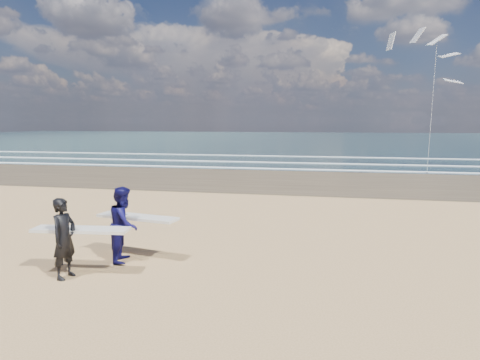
# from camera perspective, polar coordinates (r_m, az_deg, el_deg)

# --- Properties ---
(ocean) EXTENTS (220.00, 100.00, 0.02)m
(ocean) POSITION_cam_1_polar(r_m,az_deg,el_deg) (81.10, 21.45, 4.91)
(ocean) COLOR #172D34
(ocean) RESTS_ON ground
(surfer_near) EXTENTS (2.25, 1.09, 1.82)m
(surfer_near) POSITION_cam_1_polar(r_m,az_deg,el_deg) (10.39, -22.14, -7.07)
(surfer_near) COLOR black
(surfer_near) RESTS_ON ground
(surfer_far) EXTENTS (2.26, 1.33, 1.89)m
(surfer_far) POSITION_cam_1_polar(r_m,az_deg,el_deg) (11.15, -15.10, -5.62)
(surfer_far) COLOR #0E0C44
(surfer_far) RESTS_ON ground
(kite_1) EXTENTS (6.34, 4.80, 10.55)m
(kite_1) POSITION_cam_1_polar(r_m,az_deg,el_deg) (33.71, 24.42, 11.52)
(kite_1) COLOR slate
(kite_1) RESTS_ON ground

